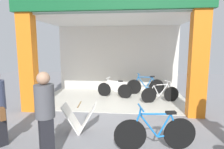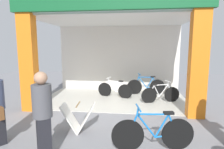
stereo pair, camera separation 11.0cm
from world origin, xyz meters
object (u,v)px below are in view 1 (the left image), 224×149
(bicycle_inside_2, at_px, (160,94))
(sandwich_board_sign, at_px, (80,118))
(bicycle_inside_0, at_px, (145,86))
(bicycle_inside_1, at_px, (114,90))
(pedestrian_1, at_px, (45,114))
(bicycle_parked_0, at_px, (155,133))

(bicycle_inside_2, relative_size, sandwich_board_sign, 1.69)
(bicycle_inside_0, relative_size, bicycle_inside_1, 1.14)
(bicycle_inside_2, xyz_separation_m, pedestrian_1, (-2.71, -3.99, 0.54))
(bicycle_inside_1, xyz_separation_m, bicycle_inside_2, (1.83, -0.54, -0.00))
(bicycle_inside_0, bearing_deg, pedestrian_1, -113.05)
(bicycle_parked_0, relative_size, sandwich_board_sign, 1.93)
(bicycle_inside_0, relative_size, bicycle_parked_0, 1.01)
(bicycle_inside_2, height_order, sandwich_board_sign, bicycle_inside_2)
(bicycle_inside_0, xyz_separation_m, bicycle_inside_1, (-1.35, -0.73, -0.04))
(bicycle_inside_2, distance_m, sandwich_board_sign, 3.68)
(bicycle_inside_1, height_order, bicycle_parked_0, bicycle_parked_0)
(bicycle_parked_0, relative_size, pedestrian_1, 1.00)
(bicycle_inside_0, xyz_separation_m, bicycle_inside_2, (0.48, -1.26, -0.04))
(bicycle_inside_1, height_order, bicycle_inside_2, bicycle_inside_1)
(bicycle_inside_0, distance_m, pedestrian_1, 5.73)
(bicycle_parked_0, bearing_deg, bicycle_inside_0, 88.49)
(bicycle_inside_0, bearing_deg, bicycle_inside_1, -151.73)
(sandwich_board_sign, bearing_deg, bicycle_inside_0, 64.62)
(bicycle_inside_1, distance_m, pedestrian_1, 4.64)
(bicycle_inside_0, height_order, bicycle_inside_2, bicycle_inside_0)
(bicycle_inside_0, height_order, bicycle_parked_0, bicycle_inside_0)
(sandwich_board_sign, distance_m, pedestrian_1, 1.34)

